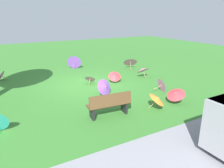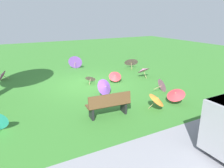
# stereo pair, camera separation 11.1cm
# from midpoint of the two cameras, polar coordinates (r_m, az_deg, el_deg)

# --- Properties ---
(ground) EXTENTS (40.00, 40.00, 0.00)m
(ground) POSITION_cam_midpoint_polar(r_m,az_deg,el_deg) (11.39, -5.92, -0.08)
(ground) COLOR #387A2D
(park_bench) EXTENTS (1.63, 0.61, 0.90)m
(park_bench) POSITION_cam_midpoint_polar(r_m,az_deg,el_deg) (7.68, -0.46, -5.49)
(park_bench) COLOR brown
(park_bench) RESTS_ON ground
(parasol_purple_0) EXTENTS (1.03, 0.95, 0.94)m
(parasol_purple_0) POSITION_cam_midpoint_polar(r_m,az_deg,el_deg) (14.85, -9.61, 5.94)
(parasol_purple_0) COLOR tan
(parasol_purple_0) RESTS_ON ground
(parasol_pink_0) EXTENTS (0.83, 0.80, 0.72)m
(parasol_pink_0) POSITION_cam_midpoint_polar(r_m,az_deg,el_deg) (12.61, 8.62, 3.82)
(parasol_pink_0) COLOR tan
(parasol_pink_0) RESTS_ON ground
(parasol_purple_1) EXTENTS (0.89, 0.76, 0.76)m
(parasol_purple_1) POSITION_cam_midpoint_polar(r_m,az_deg,el_deg) (9.75, -1.53, -0.79)
(parasol_purple_1) COLOR tan
(parasol_purple_1) RESTS_ON ground
(parasol_orange_0) EXTENTS (0.93, 0.93, 0.69)m
(parasol_orange_0) POSITION_cam_midpoint_polar(r_m,az_deg,el_deg) (8.39, 12.45, -3.98)
(parasol_orange_0) COLOR tan
(parasol_orange_0) RESTS_ON ground
(parasol_red_0) EXTENTS (0.89, 0.91, 0.66)m
(parasol_red_0) POSITION_cam_midpoint_polar(r_m,az_deg,el_deg) (9.18, 17.06, -2.58)
(parasol_red_0) COLOR tan
(parasol_red_0) RESTS_ON ground
(parasol_pink_2) EXTENTS (0.71, 0.72, 0.68)m
(parasol_pink_2) POSITION_cam_midpoint_polar(r_m,az_deg,el_deg) (10.44, 13.83, -0.28)
(parasol_pink_2) COLOR tan
(parasol_pink_2) RESTS_ON ground
(parasol_pink_3) EXTENTS (0.65, 0.73, 0.58)m
(parasol_pink_3) POSITION_cam_midpoint_polar(r_m,az_deg,el_deg) (13.51, -27.30, 2.16)
(parasol_pink_3) COLOR tan
(parasol_pink_3) RESTS_ON ground
(parasol_pink_4) EXTENTS (0.74, 0.73, 0.54)m
(parasol_pink_4) POSITION_cam_midpoint_polar(r_m,az_deg,el_deg) (11.42, -5.51, 1.62)
(parasol_pink_4) COLOR tan
(parasol_pink_4) RESTS_ON ground
(parasol_pink_5) EXTENTS (1.18, 1.12, 0.87)m
(parasol_pink_5) POSITION_cam_midpoint_polar(r_m,az_deg,el_deg) (14.64, 5.37, 6.07)
(parasol_pink_5) COLOR tan
(parasol_pink_5) RESTS_ON ground
(parasol_red_1) EXTENTS (0.85, 0.82, 0.61)m
(parasol_red_1) POSITION_cam_midpoint_polar(r_m,az_deg,el_deg) (11.63, 1.13, 2.19)
(parasol_red_1) COLOR tan
(parasol_red_1) RESTS_ON ground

